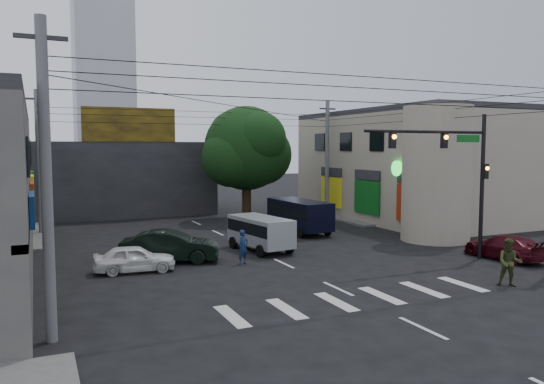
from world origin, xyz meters
TOP-DOWN VIEW (x-y plane):
  - ground at (0.00, 0.00)m, footprint 160.00×160.00m
  - sidewalk_far_right at (18.00, 18.00)m, footprint 16.00×16.00m
  - building_right at (18.00, 13.00)m, footprint 14.00×18.00m
  - corner_column at (11.00, 4.00)m, footprint 4.00×4.00m
  - building_far at (-4.00, 26.00)m, footprint 14.00×10.00m
  - billboard at (-4.00, 21.10)m, footprint 7.00×0.30m
  - tower_distant at (0.00, 70.00)m, footprint 9.00×9.00m
  - street_tree at (4.00, 17.00)m, footprint 6.40×6.40m
  - traffic_gantry at (7.82, -1.00)m, footprint 7.10×0.35m
  - utility_pole_near_left at (-10.50, -4.50)m, footprint 0.32×0.32m
  - utility_pole_far_left at (-10.50, 16.00)m, footprint 0.32×0.32m
  - utility_pole_far_right at (10.50, 16.00)m, footprint 0.32×0.32m
  - dark_sedan at (-4.88, 4.56)m, footprint 4.58×5.73m
  - white_compact at (-6.82, 3.20)m, footprint 2.25×3.91m
  - maroon_sedan at (10.50, -1.60)m, footprint 2.14×4.42m
  - silver_minivan at (0.22, 5.35)m, footprint 4.76×3.02m
  - navy_van at (4.89, 9.87)m, footprint 5.54×2.64m
  - traffic_officer at (-1.82, 2.67)m, footprint 0.90×0.85m
  - pedestrian_olive at (6.48, -5.49)m, footprint 1.68×1.68m

SIDE VIEW (x-z plane):
  - ground at x=0.00m, z-range 0.00..0.00m
  - sidewalk_far_right at x=18.00m, z-range 0.00..0.15m
  - white_compact at x=-6.82m, z-range 0.00..1.22m
  - maroon_sedan at x=10.50m, z-range 0.00..1.23m
  - dark_sedan at x=-4.88m, z-range 0.00..1.55m
  - traffic_officer at x=-1.82m, z-range 0.00..1.65m
  - silver_minivan at x=0.22m, z-range 0.00..1.82m
  - pedestrian_olive at x=6.48m, z-range 0.00..1.94m
  - navy_van at x=4.89m, z-range 0.00..2.12m
  - building_far at x=-4.00m, z-range 0.00..6.00m
  - building_right at x=18.00m, z-range 0.00..8.00m
  - corner_column at x=11.00m, z-range 0.00..8.00m
  - utility_pole_near_left at x=-10.50m, z-range 0.00..9.20m
  - utility_pole_far_left at x=-10.50m, z-range 0.00..9.20m
  - utility_pole_far_right at x=10.50m, z-range 0.00..9.20m
  - traffic_gantry at x=7.82m, z-range 1.23..8.43m
  - street_tree at x=4.00m, z-range 1.12..9.82m
  - billboard at x=-4.00m, z-range 6.00..8.60m
  - tower_distant at x=0.00m, z-range 0.00..44.00m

